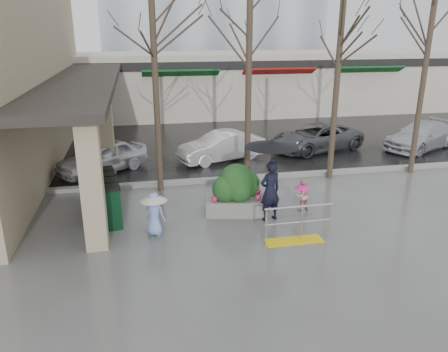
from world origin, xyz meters
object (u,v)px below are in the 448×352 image
object	(u,v)px
tree_midwest	(249,37)
car_a	(103,157)
tree_west	(153,42)
car_b	(221,147)
planter	(236,190)
child_pink	(302,193)
woman	(271,170)
car_c	(316,137)
tree_east	(430,32)
tree_mideast	(340,48)
child_blue	(154,210)
news_boxes	(109,197)
handrail	(296,228)
car_d	(421,136)

from	to	relation	value
tree_midwest	car_a	world-z (taller)	tree_midwest
tree_west	car_b	world-z (taller)	tree_west
planter	car_a	size ratio (longest dim) A/B	0.54
child_pink	planter	xyz separation A→B (m)	(-2.08, 0.19, 0.20)
woman	car_c	bearing A→B (deg)	-137.40
tree_east	tree_mideast	bearing A→B (deg)	180.00
woman	child_pink	world-z (taller)	woman
tree_midwest	child_blue	size ratio (longest dim) A/B	5.64
woman	news_boxes	world-z (taller)	woman
tree_west	car_b	distance (m)	6.14
handrail	tree_west	size ratio (longest dim) A/B	0.28
woman	tree_west	bearing A→B (deg)	-62.64
tree_west	news_boxes	size ratio (longest dim) A/B	2.90
handrail	tree_mideast	world-z (taller)	tree_mideast
child_blue	woman	bearing A→B (deg)	-142.12
tree_mideast	car_d	xyz separation A→B (m)	(6.14, 3.23, -4.23)
tree_west	car_a	distance (m)	5.52
car_d	car_c	bearing A→B (deg)	-122.68
child_blue	planter	bearing A→B (deg)	-126.00
handrail	car_d	distance (m)	12.27
car_d	news_boxes	bearing A→B (deg)	-94.53
tree_west	planter	bearing A→B (deg)	-50.15
child_pink	tree_midwest	bearing A→B (deg)	-87.22
tree_west	tree_east	distance (m)	10.00
tree_midwest	planter	bearing A→B (deg)	-111.11
car_c	tree_west	bearing A→B (deg)	-79.95
woman	child_pink	distance (m)	1.65
car_b	car_d	size ratio (longest dim) A/B	0.88
tree_east	child_pink	xyz separation A→B (m)	(-5.73, -2.82, -4.82)
tree_west	woman	world-z (taller)	tree_west
planter	car_d	bearing A→B (deg)	29.24
tree_west	tree_east	size ratio (longest dim) A/B	0.94
planter	car_a	world-z (taller)	planter
tree_east	tree_midwest	bearing A→B (deg)	180.00
child_pink	news_boxes	xyz separation A→B (m)	(-5.94, 0.73, 0.07)
planter	car_a	bearing A→B (deg)	130.23
child_pink	car_d	xyz separation A→B (m)	(8.37, 6.05, 0.06)
car_b	car_c	world-z (taller)	same
tree_mideast	news_boxes	xyz separation A→B (m)	(-8.17, -2.08, -4.22)
woman	car_b	size ratio (longest dim) A/B	0.65
tree_mideast	news_boxes	bearing A→B (deg)	-165.70
car_a	car_c	bearing A→B (deg)	63.52
tree_midwest	car_d	world-z (taller)	tree_midwest
child_pink	child_blue	distance (m)	4.71
child_blue	car_c	distance (m)	10.96
child_pink	car_a	world-z (taller)	car_a
handrail	tree_east	world-z (taller)	tree_east
tree_midwest	tree_mideast	bearing A→B (deg)	-0.00
child_blue	car_a	xyz separation A→B (m)	(-1.76, 6.11, -0.11)
woman	car_d	world-z (taller)	woman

